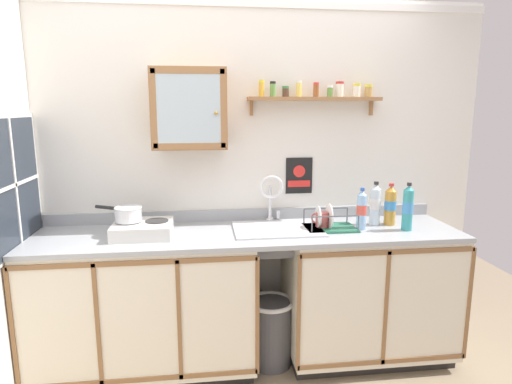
{
  "coord_description": "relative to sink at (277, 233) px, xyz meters",
  "views": [
    {
      "loc": [
        -0.29,
        -2.28,
        1.72
      ],
      "look_at": [
        0.06,
        0.55,
        1.17
      ],
      "focal_mm": 30.49,
      "sensor_mm": 36.0,
      "label": 1
    }
  ],
  "objects": [
    {
      "name": "trash_bin",
      "position": [
        -0.05,
        -0.07,
        -0.66
      ],
      "size": [
        0.32,
        0.32,
        0.46
      ],
      "color": "#4C4C51",
      "rests_on": "ground"
    },
    {
      "name": "warning_sign",
      "position": [
        0.21,
        0.27,
        0.34
      ],
      "size": [
        0.19,
        0.01,
        0.26
      ],
      "color": "black"
    },
    {
      "name": "spice_shelf",
      "position": [
        0.3,
        0.2,
        0.89
      ],
      "size": [
        0.91,
        0.14,
        0.23
      ],
      "color": "#996B42"
    },
    {
      "name": "backsplash",
      "position": [
        -0.19,
        0.26,
        0.07
      ],
      "size": [
        2.75,
        0.02,
        0.08
      ],
      "primitive_type": "cube",
      "color": "#9EA3A8",
      "rests_on": "countertop"
    },
    {
      "name": "countertop",
      "position": [
        -0.19,
        -0.04,
        0.01
      ],
      "size": [
        2.75,
        0.65,
        0.03
      ],
      "primitive_type": "cube",
      "color": "#9EA3A8",
      "rests_on": "lower_cabinet_run"
    },
    {
      "name": "bottle_water_blue_3",
      "position": [
        0.55,
        -0.08,
        0.16
      ],
      "size": [
        0.06,
        0.06,
        0.28
      ],
      "color": "#8CB7E0",
      "rests_on": "countertop"
    },
    {
      "name": "mug",
      "position": [
        0.3,
        -0.02,
        0.08
      ],
      "size": [
        0.1,
        0.11,
        0.11
      ],
      "color": "#B24C47",
      "rests_on": "countertop"
    },
    {
      "name": "bottle_juice_amber_1",
      "position": [
        0.79,
        0.02,
        0.16
      ],
      "size": [
        0.08,
        0.08,
        0.29
      ],
      "color": "gold",
      "rests_on": "countertop"
    },
    {
      "name": "bottle_water_clear_0",
      "position": [
        0.68,
        0.02,
        0.17
      ],
      "size": [
        0.07,
        0.07,
        0.3
      ],
      "color": "silver",
      "rests_on": "countertop"
    },
    {
      "name": "window",
      "position": [
        -1.57,
        -0.1,
        0.38
      ],
      "size": [
        0.03,
        0.75,
        0.81
      ],
      "color": "#262D38"
    },
    {
      "name": "bottle_detergent_teal_2",
      "position": [
        0.84,
        -0.13,
        0.18
      ],
      "size": [
        0.07,
        0.07,
        0.32
      ],
      "color": "teal",
      "rests_on": "countertop"
    },
    {
      "name": "lower_cabinet_run",
      "position": [
        -0.87,
        -0.04,
        -0.45
      ],
      "size": [
        1.41,
        0.63,
        0.9
      ],
      "color": "black",
      "rests_on": "ground"
    },
    {
      "name": "lower_cabinet_run_right",
      "position": [
        0.63,
        -0.04,
        -0.45
      ],
      "size": [
        1.13,
        0.63,
        0.9
      ],
      "color": "black",
      "rests_on": "ground"
    },
    {
      "name": "wall_cabinet",
      "position": [
        -0.55,
        0.14,
        0.81
      ],
      "size": [
        0.48,
        0.28,
        0.51
      ],
      "color": "#996B42"
    },
    {
      "name": "sink",
      "position": [
        0.0,
        0.0,
        0.0
      ],
      "size": [
        0.57,
        0.47,
        0.47
      ],
      "color": "silver",
      "rests_on": "countertop"
    },
    {
      "name": "hot_plate_stove",
      "position": [
        -0.86,
        -0.05,
        0.07
      ],
      "size": [
        0.36,
        0.32,
        0.09
      ],
      "color": "silver",
      "rests_on": "countertop"
    },
    {
      "name": "dish_rack",
      "position": [
        0.34,
        -0.04,
        0.06
      ],
      "size": [
        0.33,
        0.24,
        0.17
      ],
      "color": "#26664C",
      "rests_on": "countertop"
    },
    {
      "name": "back_wall",
      "position": [
        -0.19,
        0.3,
        0.33
      ],
      "size": [
        3.39,
        0.07,
        2.44
      ],
      "color": "silver",
      "rests_on": "ground"
    },
    {
      "name": "saucepan",
      "position": [
        -0.95,
        -0.03,
        0.17
      ],
      "size": [
        0.31,
        0.21,
        0.09
      ],
      "color": "silver",
      "rests_on": "hot_plate_stove"
    }
  ]
}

